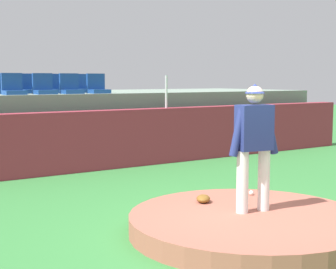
{
  "coord_description": "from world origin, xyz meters",
  "views": [
    {
      "loc": [
        -4.56,
        -4.95,
        2.06
      ],
      "look_at": [
        0.0,
        1.96,
        1.16
      ],
      "focal_mm": 54.34,
      "sensor_mm": 36.0,
      "label": 1
    }
  ],
  "objects_px": {
    "stadium_chair_11": "(69,86)",
    "pitcher": "(254,138)",
    "fielding_glove": "(203,199)",
    "stadium_chair_7": "(82,87)",
    "stadium_chair_1": "(44,88)",
    "stadium_chair_10": "(47,87)",
    "stadium_chair_0": "(13,88)",
    "baseball": "(251,193)",
    "stadium_chair_2": "(71,87)",
    "stadium_chair_6": "(58,87)",
    "stadium_chair_9": "(19,87)",
    "stadium_chair_5": "(31,87)",
    "stadium_chair_3": "(98,87)",
    "stadium_chair_4": "(4,87)"
  },
  "relations": [
    {
      "from": "stadium_chair_0",
      "to": "stadium_chair_6",
      "type": "xyz_separation_m",
      "value": [
        1.43,
        0.9,
        0.0
      ]
    },
    {
      "from": "stadium_chair_5",
      "to": "stadium_chair_7",
      "type": "distance_m",
      "value": 1.41
    },
    {
      "from": "baseball",
      "to": "stadium_chair_6",
      "type": "xyz_separation_m",
      "value": [
        -0.44,
        6.93,
        1.57
      ]
    },
    {
      "from": "stadium_chair_3",
      "to": "stadium_chair_4",
      "type": "xyz_separation_m",
      "value": [
        -2.1,
        0.9,
        0.0
      ]
    },
    {
      "from": "fielding_glove",
      "to": "stadium_chair_10",
      "type": "relative_size",
      "value": 0.6
    },
    {
      "from": "fielding_glove",
      "to": "stadium_chair_3",
      "type": "xyz_separation_m",
      "value": [
        1.16,
        5.95,
        1.55
      ]
    },
    {
      "from": "stadium_chair_2",
      "to": "stadium_chair_6",
      "type": "relative_size",
      "value": 1.0
    },
    {
      "from": "stadium_chair_1",
      "to": "stadium_chair_7",
      "type": "relative_size",
      "value": 1.0
    },
    {
      "from": "pitcher",
      "to": "stadium_chair_9",
      "type": "relative_size",
      "value": 3.48
    },
    {
      "from": "stadium_chair_4",
      "to": "stadium_chair_6",
      "type": "xyz_separation_m",
      "value": [
        1.4,
        0.03,
        0.0
      ]
    },
    {
      "from": "baseball",
      "to": "stadium_chair_5",
      "type": "bearing_deg",
      "value": 99.58
    },
    {
      "from": "fielding_glove",
      "to": "stadium_chair_2",
      "type": "xyz_separation_m",
      "value": [
        0.44,
        5.98,
        1.55
      ]
    },
    {
      "from": "baseball",
      "to": "stadium_chair_5",
      "type": "distance_m",
      "value": 7.18
    },
    {
      "from": "stadium_chair_10",
      "to": "stadium_chair_5",
      "type": "bearing_deg",
      "value": 50.23
    },
    {
      "from": "pitcher",
      "to": "stadium_chair_4",
      "type": "xyz_separation_m",
      "value": [
        -1.19,
        7.64,
        0.59
      ]
    },
    {
      "from": "fielding_glove",
      "to": "stadium_chair_6",
      "type": "xyz_separation_m",
      "value": [
        0.46,
        6.88,
        1.55
      ]
    },
    {
      "from": "stadium_chair_11",
      "to": "pitcher",
      "type": "bearing_deg",
      "value": 84.05
    },
    {
      "from": "baseball",
      "to": "stadium_chair_0",
      "type": "relative_size",
      "value": 0.15
    },
    {
      "from": "stadium_chair_6",
      "to": "stadium_chair_10",
      "type": "height_order",
      "value": "same"
    },
    {
      "from": "stadium_chair_0",
      "to": "stadium_chair_7",
      "type": "distance_m",
      "value": 2.3
    },
    {
      "from": "fielding_glove",
      "to": "stadium_chair_9",
      "type": "bearing_deg",
      "value": 39.93
    },
    {
      "from": "stadium_chair_3",
      "to": "stadium_chair_9",
      "type": "distance_m",
      "value": 2.3
    },
    {
      "from": "fielding_glove",
      "to": "stadium_chair_10",
      "type": "xyz_separation_m",
      "value": [
        0.47,
        7.75,
        1.55
      ]
    },
    {
      "from": "stadium_chair_4",
      "to": "stadium_chair_7",
      "type": "height_order",
      "value": "same"
    },
    {
      "from": "stadium_chair_0",
      "to": "stadium_chair_5",
      "type": "height_order",
      "value": "same"
    },
    {
      "from": "fielding_glove",
      "to": "stadium_chair_2",
      "type": "relative_size",
      "value": 0.6
    },
    {
      "from": "stadium_chair_1",
      "to": "stadium_chair_11",
      "type": "relative_size",
      "value": 1.0
    },
    {
      "from": "stadium_chair_1",
      "to": "stadium_chair_9",
      "type": "xyz_separation_m",
      "value": [
        -0.04,
        1.78,
        0.0
      ]
    },
    {
      "from": "pitcher",
      "to": "stadium_chair_1",
      "type": "height_order",
      "value": "stadium_chair_1"
    },
    {
      "from": "baseball",
      "to": "stadium_chair_11",
      "type": "height_order",
      "value": "stadium_chair_11"
    },
    {
      "from": "baseball",
      "to": "stadium_chair_0",
      "type": "bearing_deg",
      "value": 107.27
    },
    {
      "from": "stadium_chair_0",
      "to": "stadium_chair_3",
      "type": "bearing_deg",
      "value": 179.25
    },
    {
      "from": "baseball",
      "to": "stadium_chair_2",
      "type": "relative_size",
      "value": 0.15
    },
    {
      "from": "fielding_glove",
      "to": "stadium_chair_11",
      "type": "distance_m",
      "value": 7.99
    },
    {
      "from": "stadium_chair_10",
      "to": "stadium_chair_11",
      "type": "distance_m",
      "value": 0.67
    },
    {
      "from": "fielding_glove",
      "to": "stadium_chair_3",
      "type": "bearing_deg",
      "value": 26.85
    },
    {
      "from": "pitcher",
      "to": "stadium_chair_10",
      "type": "xyz_separation_m",
      "value": [
        0.22,
        8.54,
        0.59
      ]
    },
    {
      "from": "stadium_chair_10",
      "to": "stadium_chair_3",
      "type": "bearing_deg",
      "value": 110.89
    },
    {
      "from": "fielding_glove",
      "to": "stadium_chair_5",
      "type": "distance_m",
      "value": 7.04
    },
    {
      "from": "stadium_chair_0",
      "to": "stadium_chair_2",
      "type": "relative_size",
      "value": 1.0
    },
    {
      "from": "stadium_chair_11",
      "to": "stadium_chair_0",
      "type": "bearing_deg",
      "value": 40.0
    },
    {
      "from": "pitcher",
      "to": "stadium_chair_2",
      "type": "height_order",
      "value": "stadium_chair_2"
    },
    {
      "from": "stadium_chair_2",
      "to": "stadium_chair_4",
      "type": "bearing_deg",
      "value": -32.37
    },
    {
      "from": "fielding_glove",
      "to": "stadium_chair_7",
      "type": "bearing_deg",
      "value": 28.45
    },
    {
      "from": "stadium_chair_5",
      "to": "stadium_chair_7",
      "type": "height_order",
      "value": "same"
    },
    {
      "from": "stadium_chair_7",
      "to": "stadium_chair_9",
      "type": "xyz_separation_m",
      "value": [
        -1.42,
        0.86,
        0.0
      ]
    },
    {
      "from": "pitcher",
      "to": "stadium_chair_3",
      "type": "xyz_separation_m",
      "value": [
        0.91,
        6.74,
        0.59
      ]
    },
    {
      "from": "baseball",
      "to": "stadium_chair_3",
      "type": "relative_size",
      "value": 0.15
    },
    {
      "from": "stadium_chair_0",
      "to": "stadium_chair_1",
      "type": "relative_size",
      "value": 1.0
    },
    {
      "from": "stadium_chair_1",
      "to": "stadium_chair_10",
      "type": "height_order",
      "value": "same"
    }
  ]
}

